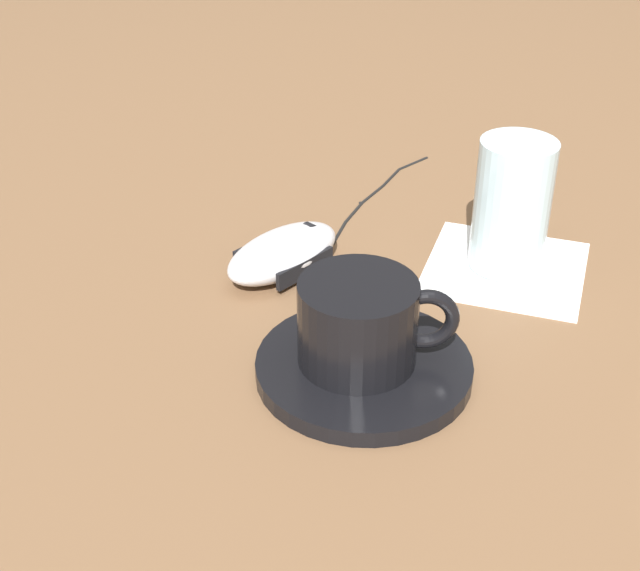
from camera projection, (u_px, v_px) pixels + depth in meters
ground_plane at (390, 349)px, 0.66m from camera, size 3.00×3.00×0.00m
saucer at (364, 367)px, 0.63m from camera, size 0.15×0.15×0.01m
coffee_cup at (361, 323)px, 0.62m from camera, size 0.08×0.11×0.06m
computer_mouse at (283, 253)px, 0.75m from camera, size 0.12×0.12×0.03m
mouse_cable at (376, 194)px, 0.88m from camera, size 0.19×0.12×0.00m
napkin_under_glass at (505, 267)px, 0.76m from camera, size 0.17×0.17×0.00m
drinking_glass at (512, 205)px, 0.73m from camera, size 0.06×0.06×0.11m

